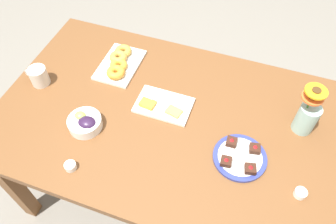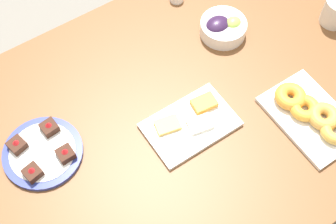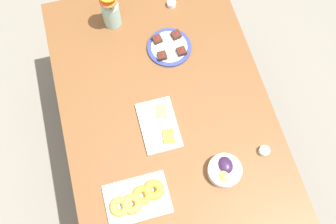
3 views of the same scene
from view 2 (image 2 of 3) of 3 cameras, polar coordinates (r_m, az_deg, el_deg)
name	(u,v)px [view 2 (image 2 of 3)]	position (r m, az deg, el deg)	size (l,w,h in m)	color
ground_plane	(168,204)	(2.05, 0.00, -11.15)	(6.00, 6.00, 0.00)	slate
dining_table	(168,133)	(1.45, 0.00, -2.52)	(1.60, 1.00, 0.74)	brown
grape_bowl	(223,27)	(1.55, 6.70, 10.23)	(0.15, 0.15, 0.07)	white
cheese_platter	(191,123)	(1.36, 2.80, -1.33)	(0.26, 0.17, 0.03)	white
croissant_platter	(312,114)	(1.42, 17.12, -0.23)	(0.19, 0.28, 0.05)	white
dessert_plate	(43,152)	(1.36, -15.04, -4.74)	(0.23, 0.23, 0.05)	navy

